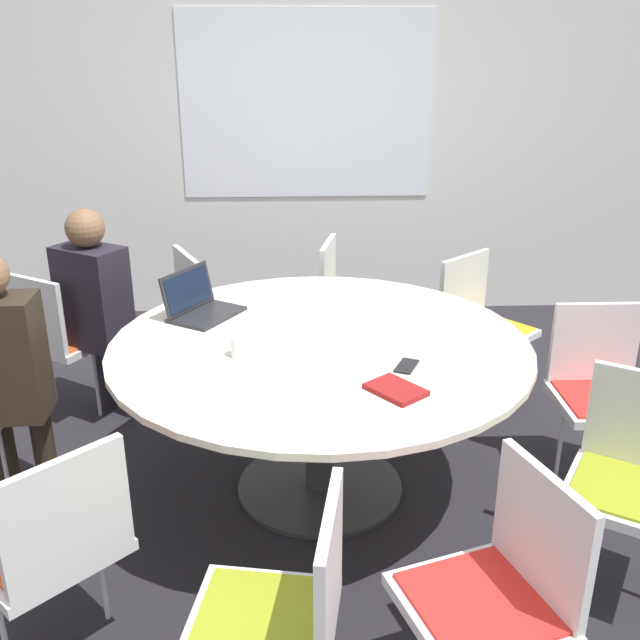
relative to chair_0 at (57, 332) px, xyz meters
The scene contains 18 objects.
ground_plane 1.69m from the chair_0, 29.36° to the right, with size 16.00×16.00×0.00m, color black.
wall_back 2.35m from the chair_0, 49.80° to the left, with size 8.00×0.07×2.70m.
conference_table 1.62m from the chair_0, 29.36° to the right, with size 1.84×1.84×0.76m.
chair_0 is the anchor object (origin of this frame).
chair_2 1.83m from the chair_0, 73.77° to the right, with size 0.61×0.61×0.85m.
chair_3 2.45m from the chair_0, 59.15° to the right, with size 0.49×0.50×0.85m.
chair_4 2.77m from the chair_0, 46.92° to the right, with size 0.54×0.55×0.85m.
chair_5 2.94m from the chair_0, 29.62° to the right, with size 0.60×0.59×0.85m.
chair_6 2.82m from the chair_0, 14.99° to the right, with size 0.44×0.42×0.85m.
chair_7 2.37m from the chair_0, ahead, with size 0.61×0.61×0.85m.
chair_8 1.71m from the chair_0, 17.17° to the left, with size 0.51×0.52×0.85m.
chair_9 0.88m from the chair_0, 25.12° to the left, with size 0.57×0.58×0.85m.
person_0 0.32m from the chair_0, 12.80° to the right, with size 0.42×0.38×1.20m.
person_1 0.85m from the chair_0, 87.65° to the right, with size 0.37×0.27×1.20m.
laptop 1.00m from the chair_0, 27.69° to the right, with size 0.39×0.42×0.21m.
spiral_notebook 2.13m from the chair_0, 37.59° to the right, with size 0.25×0.26×0.02m.
coffee_cup 1.46m from the chair_0, 41.21° to the right, with size 0.08×0.08×0.09m.
cell_phone 2.07m from the chair_0, 31.49° to the right, with size 0.12×0.16×0.01m.
Camera 1 is at (-0.12, -2.87, 1.99)m, focal length 40.00 mm.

